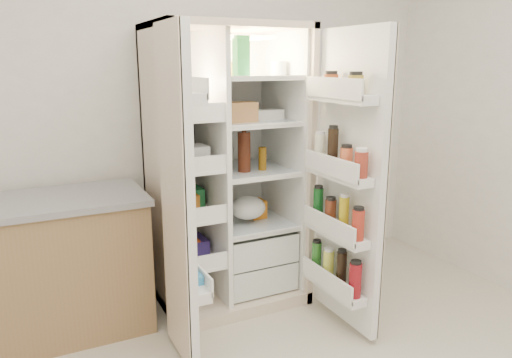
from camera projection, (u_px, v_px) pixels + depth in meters
name	position (u px, v px, depth m)	size (l,w,h in m)	color
wall_back	(178.00, 95.00, 3.30)	(4.00, 0.02, 2.70)	white
refrigerator	(226.00, 190.00, 3.22)	(0.92, 0.70, 1.80)	beige
freezer_door	(178.00, 200.00, 2.44)	(0.15, 0.40, 1.72)	white
fridge_door	(347.00, 186.00, 2.79)	(0.17, 0.58, 1.72)	white
kitchen_counter	(48.00, 267.00, 2.80)	(1.14, 0.60, 0.82)	olive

